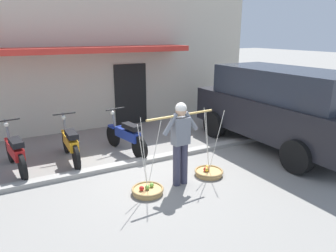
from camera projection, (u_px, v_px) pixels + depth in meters
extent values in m
plane|color=gray|center=(164.00, 172.00, 6.96)|extent=(90.00, 90.00, 0.00)
cube|color=gray|center=(151.00, 159.00, 7.53)|extent=(20.00, 0.24, 0.10)
cylinder|color=#38384C|center=(184.00, 163.00, 6.34)|extent=(0.15, 0.15, 0.86)
cylinder|color=#38384C|center=(177.00, 165.00, 6.25)|extent=(0.15, 0.15, 0.86)
cube|color=slate|center=(181.00, 131.00, 6.09)|extent=(0.35, 0.23, 0.54)
sphere|color=tan|center=(181.00, 111.00, 5.98)|extent=(0.21, 0.21, 0.21)
sphere|color=silver|center=(181.00, 108.00, 5.96)|extent=(0.22, 0.22, 0.22)
cylinder|color=slate|center=(191.00, 121.00, 6.17)|extent=(0.34, 0.12, 0.43)
cylinder|color=slate|center=(170.00, 125.00, 5.92)|extent=(0.34, 0.12, 0.43)
cylinder|color=tan|center=(181.00, 115.00, 6.00)|extent=(1.51, 0.16, 0.04)
cylinder|color=tan|center=(209.00, 173.00, 6.79)|extent=(0.57, 0.57, 0.09)
torus|color=olive|center=(209.00, 171.00, 6.78)|extent=(0.62, 0.62, 0.05)
sphere|color=yellow|center=(208.00, 167.00, 6.89)|extent=(0.09, 0.09, 0.09)
sphere|color=gold|center=(206.00, 169.00, 6.75)|extent=(0.10, 0.10, 0.10)
sphere|color=#AC1F1B|center=(208.00, 169.00, 6.81)|extent=(0.08, 0.08, 0.08)
sphere|color=red|center=(206.00, 169.00, 6.76)|extent=(0.10, 0.10, 0.10)
cylinder|color=silver|center=(206.00, 140.00, 6.70)|extent=(0.01, 0.28, 1.36)
cylinder|color=silver|center=(207.00, 143.00, 6.48)|extent=(0.24, 0.14, 1.36)
cylinder|color=silver|center=(216.00, 142.00, 6.58)|extent=(0.24, 0.14, 1.36)
cylinder|color=tan|center=(148.00, 191.00, 6.01)|extent=(0.57, 0.57, 0.09)
torus|color=olive|center=(148.00, 189.00, 6.00)|extent=(0.62, 0.62, 0.05)
sphere|color=red|center=(142.00, 188.00, 5.93)|extent=(0.10, 0.10, 0.10)
sphere|color=#72B043|center=(152.00, 185.00, 6.07)|extent=(0.09, 0.09, 0.09)
sphere|color=#74B444|center=(147.00, 187.00, 5.97)|extent=(0.09, 0.09, 0.09)
cylinder|color=silver|center=(144.00, 154.00, 5.92)|extent=(0.01, 0.28, 1.36)
cylinder|color=silver|center=(143.00, 158.00, 5.70)|extent=(0.24, 0.14, 1.36)
cylinder|color=silver|center=(154.00, 156.00, 5.80)|extent=(0.24, 0.14, 1.36)
cylinder|color=black|center=(10.00, 150.00, 7.42)|extent=(0.16, 0.59, 0.58)
cylinder|color=black|center=(23.00, 168.00, 6.46)|extent=(0.16, 0.59, 0.58)
cube|color=red|center=(9.00, 140.00, 7.35)|extent=(0.18, 0.30, 0.06)
cube|color=red|center=(16.00, 151.00, 6.80)|extent=(0.33, 0.92, 0.24)
cube|color=black|center=(16.00, 142.00, 6.60)|extent=(0.30, 0.59, 0.12)
cylinder|color=slate|center=(9.00, 136.00, 7.23)|extent=(0.10, 0.30, 0.76)
cylinder|color=black|center=(7.00, 120.00, 7.06)|extent=(0.54, 0.11, 0.04)
sphere|color=silver|center=(6.00, 125.00, 7.22)|extent=(0.11, 0.11, 0.11)
cylinder|color=black|center=(66.00, 142.00, 8.02)|extent=(0.08, 0.58, 0.58)
cylinder|color=black|center=(76.00, 158.00, 6.97)|extent=(0.08, 0.58, 0.58)
cube|color=orange|center=(65.00, 132.00, 7.94)|extent=(0.14, 0.28, 0.06)
cube|color=orange|center=(71.00, 142.00, 7.34)|extent=(0.21, 0.90, 0.24)
cube|color=black|center=(71.00, 134.00, 7.12)|extent=(0.22, 0.56, 0.12)
cylinder|color=slate|center=(65.00, 128.00, 7.82)|extent=(0.06, 0.30, 0.76)
cylinder|color=black|center=(64.00, 114.00, 7.64)|extent=(0.54, 0.04, 0.04)
sphere|color=silver|center=(64.00, 118.00, 7.82)|extent=(0.11, 0.11, 0.11)
cylinder|color=black|center=(113.00, 136.00, 8.49)|extent=(0.20, 0.58, 0.58)
cylinder|color=black|center=(140.00, 148.00, 7.58)|extent=(0.20, 0.58, 0.58)
cube|color=navy|center=(113.00, 126.00, 8.41)|extent=(0.19, 0.30, 0.06)
cube|color=navy|center=(127.00, 134.00, 7.90)|extent=(0.38, 0.92, 0.24)
cube|color=black|center=(131.00, 127.00, 7.70)|extent=(0.33, 0.59, 0.12)
cylinder|color=slate|center=(114.00, 123.00, 8.30)|extent=(0.12, 0.30, 0.76)
cylinder|color=black|center=(115.00, 109.00, 8.13)|extent=(0.54, 0.15, 0.04)
sphere|color=silver|center=(112.00, 113.00, 8.29)|extent=(0.11, 0.11, 0.11)
cube|color=black|center=(277.00, 115.00, 8.35)|extent=(2.03, 4.75, 0.96)
cube|color=#282D38|center=(285.00, 84.00, 7.98)|extent=(1.81, 3.71, 0.76)
cube|color=black|center=(220.00, 105.00, 10.41)|extent=(1.62, 0.14, 0.44)
cylinder|color=black|center=(214.00, 124.00, 9.25)|extent=(0.28, 0.77, 0.76)
cylinder|color=black|center=(261.00, 116.00, 10.15)|extent=(0.28, 0.77, 0.76)
cylinder|color=black|center=(297.00, 157.00, 6.82)|extent=(0.28, 0.77, 0.76)
cube|color=silver|center=(220.00, 110.00, 10.42)|extent=(0.44, 0.03, 0.12)
cube|color=beige|center=(54.00, 58.00, 11.35)|extent=(13.00, 5.00, 4.20)
cube|color=red|center=(70.00, 50.00, 8.70)|extent=(7.15, 1.00, 0.16)
cube|color=black|center=(131.00, 94.00, 10.41)|extent=(1.10, 0.06, 2.00)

